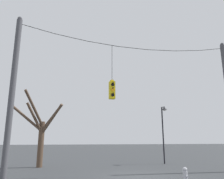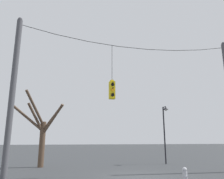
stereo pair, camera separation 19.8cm
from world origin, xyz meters
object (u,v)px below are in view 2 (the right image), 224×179
object	(u,v)px
bare_tree	(42,131)
fire_hydrant	(185,175)
utility_pole_left	(12,93)
traffic_light_near_right_pole	(112,90)
street_lamp	(165,121)

from	to	relation	value
bare_tree	fire_hydrant	world-z (taller)	bare_tree
utility_pole_left	bare_tree	xyz separation A→B (m)	(1.29, 5.46, -1.85)
utility_pole_left	bare_tree	world-z (taller)	utility_pole_left
traffic_light_near_right_pole	fire_hydrant	world-z (taller)	traffic_light_near_right_pole
utility_pole_left	bare_tree	distance (m)	5.91
utility_pole_left	fire_hydrant	xyz separation A→B (m)	(8.53, -2.72, -4.16)
street_lamp	fire_hydrant	size ratio (longest dim) A/B	6.67
utility_pole_left	fire_hydrant	distance (m)	9.88
utility_pole_left	traffic_light_near_right_pole	distance (m)	5.63
street_lamp	bare_tree	size ratio (longest dim) A/B	0.89
bare_tree	utility_pole_left	bearing A→B (deg)	-103.29
bare_tree	fire_hydrant	size ratio (longest dim) A/B	7.49
traffic_light_near_right_pole	fire_hydrant	bearing A→B (deg)	-42.98
traffic_light_near_right_pole	fire_hydrant	distance (m)	6.12
fire_hydrant	street_lamp	bearing A→B (deg)	67.85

